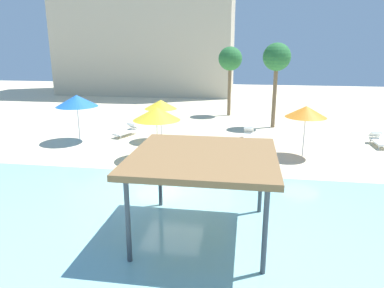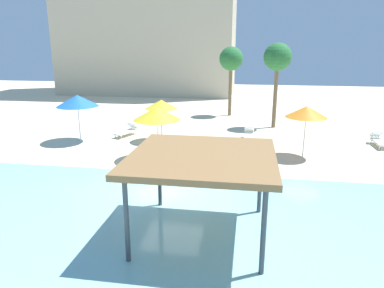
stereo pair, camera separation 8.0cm
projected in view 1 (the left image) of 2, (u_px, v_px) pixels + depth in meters
ground_plane at (172, 186)px, 15.03m from camera, size 80.00×80.00×0.00m
lagoon_water at (134, 256)px, 10.03m from camera, size 44.00×13.50×0.04m
shade_pavilion at (203, 159)px, 10.56m from camera, size 4.26×4.26×2.63m
beach_umbrella_yellow_0 at (157, 114)px, 17.94m from camera, size 2.40×2.40×2.72m
beach_umbrella_orange_1 at (306, 112)px, 18.36m from camera, size 2.12×2.12×2.70m
beach_umbrella_yellow_2 at (161, 104)px, 21.47m from camera, size 1.95×1.95×2.53m
beach_umbrella_blue_4 at (77, 101)px, 21.27m from camera, size 2.49×2.49×2.84m
lounge_chair_2 at (127, 131)px, 23.22m from camera, size 1.25×1.98×0.74m
lounge_chair_3 at (378, 140)px, 20.94m from camera, size 0.62×1.90×0.74m
lounge_chair_4 at (249, 135)px, 22.22m from camera, size 0.62×1.90×0.74m
palm_tree_0 at (230, 60)px, 28.78m from camera, size 1.90×1.90×5.57m
palm_tree_1 at (277, 59)px, 24.39m from camera, size 1.90×1.90×5.86m
hotel_block_0 at (147, 7)px, 41.87m from camera, size 20.28×9.25×19.89m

